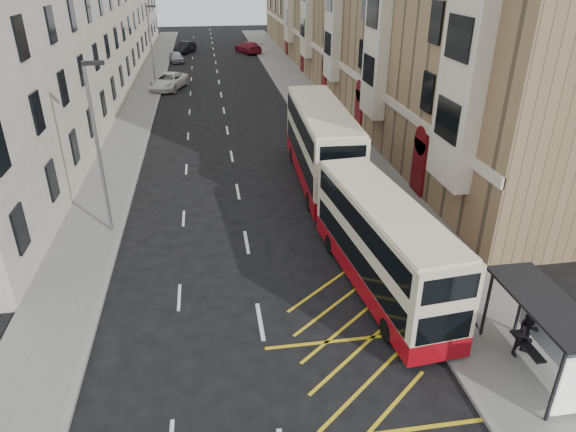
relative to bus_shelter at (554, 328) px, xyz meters
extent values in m
plane|color=black|center=(-8.34, 0.39, -2.14)|extent=(200.00, 200.00, 0.00)
cube|color=slate|center=(-0.34, 30.39, -2.06)|extent=(4.00, 120.00, 0.15)
cube|color=slate|center=(-15.84, 30.39, -2.06)|extent=(3.00, 120.00, 0.15)
cube|color=gray|center=(-2.34, 30.39, -2.06)|extent=(0.25, 120.00, 0.15)
cube|color=gray|center=(-14.34, 30.39, -2.06)|extent=(0.25, 120.00, 0.15)
cube|color=#8E7952|center=(6.66, 45.89, 5.36)|extent=(10.00, 79.00, 15.00)
cube|color=beige|center=(1.63, 45.89, 1.86)|extent=(0.18, 79.00, 0.50)
cube|color=beige|center=(1.31, 10.39, 5.36)|extent=(0.80, 3.20, 10.00)
cube|color=beige|center=(1.31, 22.39, 5.36)|extent=(0.80, 3.20, 10.00)
cube|color=beige|center=(1.31, 34.39, 5.36)|extent=(0.80, 3.20, 10.00)
cube|color=beige|center=(1.31, 46.39, 5.36)|extent=(0.80, 3.20, 10.00)
cube|color=#5C0A0F|center=(1.61, 14.39, -0.44)|extent=(0.20, 1.60, 3.00)
cube|color=#5C0A0F|center=(1.61, 26.39, -0.44)|extent=(0.20, 1.60, 3.00)
cube|color=#5C0A0F|center=(1.61, 38.39, -0.44)|extent=(0.20, 1.60, 3.00)
cube|color=#5C0A0F|center=(1.61, 50.39, -0.44)|extent=(0.20, 1.60, 3.00)
cube|color=#5C0A0F|center=(1.61, 62.39, -0.44)|extent=(0.20, 1.60, 3.00)
cube|color=beige|center=(-21.84, 45.89, 4.36)|extent=(9.00, 79.00, 13.00)
cube|color=black|center=(-0.78, -1.51, -0.69)|extent=(0.08, 0.08, 2.60)
cube|color=black|center=(-0.78, 2.29, -0.69)|extent=(0.08, 0.08, 2.60)
cube|color=black|center=(0.50, 2.29, -0.69)|extent=(0.08, 0.08, 2.60)
cube|color=black|center=(-0.14, 0.39, 0.66)|extent=(1.65, 4.25, 0.10)
cube|color=#94A0A7|center=(0.53, 0.39, -0.56)|extent=(0.04, 3.60, 1.95)
cube|color=black|center=(0.11, 0.99, -1.54)|extent=(0.35, 1.60, 0.06)
cylinder|color=#B31104|center=(-2.09, 2.89, -1.49)|extent=(0.06, 0.06, 1.00)
cylinder|color=#B31104|center=(-2.09, 6.14, -1.49)|extent=(0.06, 0.06, 1.00)
cylinder|color=#B31104|center=(-2.09, 9.39, -1.49)|extent=(0.06, 0.06, 1.00)
cube|color=#B31104|center=(-2.09, 6.14, -1.01)|extent=(0.05, 6.50, 0.06)
cube|color=#B31104|center=(-2.09, 6.14, -1.44)|extent=(0.05, 6.50, 0.06)
cylinder|color=slate|center=(-14.74, 12.39, 2.01)|extent=(0.16, 0.16, 8.00)
cube|color=black|center=(-14.34, 12.39, 5.91)|extent=(0.90, 0.18, 0.18)
cylinder|color=slate|center=(-14.74, 42.39, 2.01)|extent=(0.16, 0.16, 8.00)
cube|color=black|center=(-14.34, 42.39, 5.91)|extent=(0.90, 0.18, 0.18)
cube|color=beige|center=(-3.37, 5.87, -0.09)|extent=(3.11, 9.86, 3.48)
cube|color=maroon|center=(-3.37, 5.87, -1.43)|extent=(3.14, 9.89, 0.79)
cube|color=black|center=(-3.37, 5.87, -0.51)|extent=(3.07, 9.09, 0.97)
cube|color=black|center=(-3.37, 5.87, 0.99)|extent=(3.07, 9.09, 0.88)
cube|color=beige|center=(-3.37, 5.87, 1.69)|extent=(2.99, 9.47, 0.11)
cube|color=black|center=(-3.83, 10.68, -0.46)|extent=(1.87, 0.25, 1.15)
cube|color=black|center=(-3.83, 10.68, 1.34)|extent=(1.54, 0.22, 0.40)
cube|color=black|center=(-2.91, 1.06, -0.46)|extent=(1.87, 0.25, 1.06)
cylinder|color=black|center=(-4.66, 8.86, -1.70)|extent=(0.33, 0.90, 0.88)
cylinder|color=black|center=(-2.67, 9.05, -1.70)|extent=(0.33, 0.90, 0.88)
cylinder|color=black|center=(-4.07, 2.69, -1.70)|extent=(0.33, 0.90, 0.88)
cylinder|color=black|center=(-2.09, 2.87, -1.70)|extent=(0.33, 0.90, 0.88)
cube|color=beige|center=(-3.38, 17.03, 0.28)|extent=(3.04, 11.51, 4.10)
cube|color=maroon|center=(-3.38, 17.03, -1.31)|extent=(3.07, 11.54, 0.93)
cube|color=black|center=(-3.38, 17.03, -0.22)|extent=(3.05, 10.60, 1.14)
cube|color=black|center=(-3.38, 17.03, 1.55)|extent=(3.05, 10.60, 1.04)
cube|color=beige|center=(-3.38, 17.03, 2.37)|extent=(2.92, 11.05, 0.12)
cube|color=black|center=(-3.16, 22.71, -0.17)|extent=(2.21, 0.17, 1.35)
cube|color=black|center=(-3.16, 22.71, 1.96)|extent=(1.82, 0.15, 0.47)
cube|color=black|center=(-3.61, 11.34, -0.17)|extent=(2.21, 0.17, 1.25)
cylinder|color=black|center=(-4.41, 20.73, -1.62)|extent=(0.33, 1.05, 1.04)
cylinder|color=black|center=(-2.07, 20.63, -1.62)|extent=(0.33, 1.05, 1.04)
cylinder|color=black|center=(-4.70, 13.42, -1.62)|extent=(0.33, 1.05, 1.04)
cylinder|color=black|center=(-2.36, 13.33, -1.62)|extent=(0.33, 1.05, 1.04)
imported|color=black|center=(-1.99, 1.55, -1.19)|extent=(0.67, 0.55, 1.59)
imported|color=black|center=(0.12, 1.13, -1.14)|extent=(0.93, 0.80, 1.69)
imported|color=black|center=(-1.78, 1.68, -1.18)|extent=(0.99, 0.52, 1.61)
imported|color=white|center=(-13.54, 43.69, -1.33)|extent=(4.37, 6.33, 1.61)
imported|color=#A8AAB0|center=(-13.34, 59.40, -1.47)|extent=(2.31, 4.13, 1.33)
imported|color=black|center=(-12.33, 66.91, -1.38)|extent=(3.20, 4.89, 1.52)
imported|color=maroon|center=(-3.47, 65.39, -1.33)|extent=(4.04, 5.99, 1.61)
camera|label=1|loc=(-9.69, -10.74, 9.78)|focal=32.00mm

